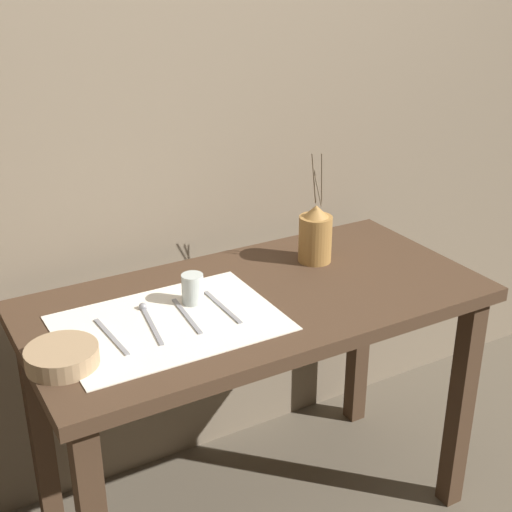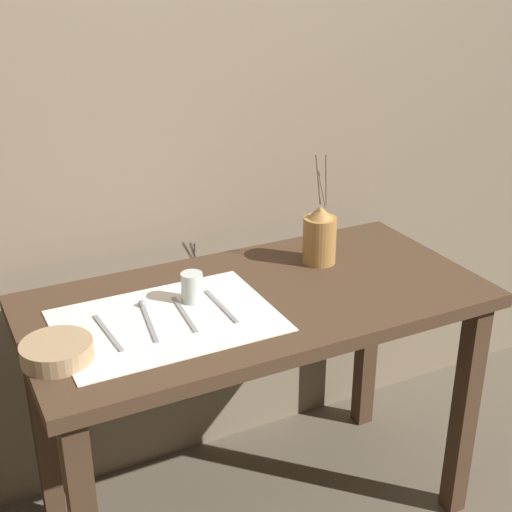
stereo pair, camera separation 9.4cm
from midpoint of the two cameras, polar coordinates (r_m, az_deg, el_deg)
The scene contains 10 objects.
stone_wall_back at distance 2.22m, azimuth -6.80°, elevation 10.70°, with size 7.00×0.06×2.40m.
wooden_table at distance 2.05m, azimuth -1.28°, elevation -6.09°, with size 1.29×0.64×0.79m.
linen_cloth at distance 1.87m, azimuth -8.36°, elevation -5.34°, with size 0.56×0.40×0.00m.
pitcher_with_flowers at distance 2.18m, azimuth 3.54°, elevation 1.65°, with size 0.10×0.10×0.35m.
wooden_bowl at distance 1.74m, azimuth -16.76°, elevation -7.75°, with size 0.17×0.17×0.05m.
glass_tumbler_near at distance 1.94m, azimuth -6.47°, elevation -2.63°, with size 0.06×0.06×0.08m.
knife_center at distance 1.83m, azimuth -12.97°, elevation -6.31°, with size 0.02×0.21×0.00m.
spoon_outer at distance 1.91m, azimuth -10.14°, elevation -4.65°, with size 0.05×0.22×0.02m.
fork_inner at distance 1.89m, azimuth -6.99°, elevation -4.78°, with size 0.03×0.21×0.00m.
fork_outer at distance 1.93m, azimuth -4.10°, elevation -4.09°, with size 0.01×0.21×0.00m.
Camera 1 is at (-0.88, -1.54, 1.70)m, focal length 50.00 mm.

